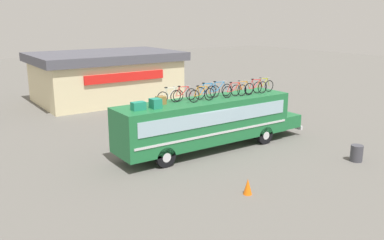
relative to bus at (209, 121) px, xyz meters
The scene contains 17 objects.
ground_plane 1.68m from the bus, behind, with size 120.00×120.00×0.00m, color #605E59.
bus is the anchor object (origin of this frame).
luggage_bag_1 4.64m from the bus, behind, with size 0.66×0.42×0.40m, color #1E7F66.
luggage_bag_2 3.83m from the bus, behind, with size 0.48×0.53×0.48m, color #1E7F66.
luggage_bag_3 3.21m from the bus, behind, with size 0.46×0.37×0.42m, color olive.
rooftop_bicycle_1 2.77m from the bus, behind, with size 1.61×0.44×0.86m.
rooftop_bicycle_2 2.18m from the bus, 167.25° to the left, with size 1.62×0.44×0.86m.
rooftop_bicycle_3 1.76m from the bus, 157.39° to the right, with size 1.67×0.44×0.89m.
rooftop_bicycle_4 1.60m from the bus, 87.91° to the left, with size 1.69×0.44×0.91m.
rooftop_bicycle_5 1.79m from the bus, 11.95° to the left, with size 1.78×0.44×0.92m.
rooftop_bicycle_6 2.22m from the bus, 12.28° to the right, with size 1.74×0.44×0.88m.
rooftop_bicycle_7 2.74m from the bus, ahead, with size 1.68×0.44×0.87m.
rooftop_bicycle_8 3.49m from the bus, ahead, with size 1.75×0.44×0.93m.
rooftop_bicycle_9 4.16m from the bus, ahead, with size 1.64×0.44×0.91m.
roadside_building 16.33m from the bus, 86.78° to the left, with size 12.37×8.21×4.20m.
trash_bin 7.88m from the bus, 49.13° to the right, with size 0.62×0.62×0.85m, color #3F3F47.
traffic_cone 6.32m from the bus, 111.43° to the right, with size 0.38×0.38×0.69m, color orange.
Camera 1 is at (-13.00, -17.58, 7.30)m, focal length 38.44 mm.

